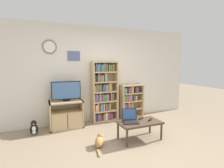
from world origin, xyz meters
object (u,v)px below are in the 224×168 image
(cat, at_px, (99,141))
(penguin_figurine, at_px, (34,128))
(remote_far_from_laptop, at_px, (141,119))
(coffee_table, at_px, (140,124))
(television, at_px, (66,91))
(remote_near_laptop, at_px, (150,120))
(laptop, at_px, (130,119))
(bookshelf_short, at_px, (130,101))
(tv_stand, at_px, (66,114))
(bookshelf_tall, at_px, (103,92))

(cat, bearing_deg, penguin_figurine, 169.11)
(remote_far_from_laptop, height_order, cat, remote_far_from_laptop)
(cat, bearing_deg, coffee_table, 29.86)
(television, distance_m, remote_near_laptop, 2.11)
(coffee_table, distance_m, laptop, 0.23)
(bookshelf_short, distance_m, remote_near_laptop, 1.49)
(bookshelf_short, relative_size, remote_near_laptop, 6.37)
(tv_stand, xyz_separation_m, penguin_figurine, (-0.74, -0.18, -0.19))
(coffee_table, height_order, remote_near_laptop, remote_near_laptop)
(television, relative_size, bookshelf_tall, 0.43)
(bookshelf_short, relative_size, penguin_figurine, 2.91)
(bookshelf_tall, distance_m, penguin_figurine, 1.92)
(television, bearing_deg, coffee_table, -45.30)
(bookshelf_tall, relative_size, remote_far_from_laptop, 10.31)
(television, bearing_deg, cat, -72.07)
(laptop, bearing_deg, cat, -160.93)
(bookshelf_short, relative_size, cat, 1.78)
(coffee_table, height_order, remote_far_from_laptop, remote_far_from_laptop)
(television, distance_m, penguin_figurine, 1.10)
(penguin_figurine, bearing_deg, remote_near_laptop, -25.85)
(bookshelf_tall, height_order, remote_near_laptop, bookshelf_tall)
(television, height_order, penguin_figurine, television)
(bookshelf_tall, relative_size, coffee_table, 1.84)
(coffee_table, height_order, laptop, laptop)
(laptop, xyz_separation_m, cat, (-0.69, -0.04, -0.35))
(tv_stand, distance_m, coffee_table, 1.85)
(television, relative_size, cat, 1.28)
(remote_near_laptop, bearing_deg, cat, -130.23)
(tv_stand, height_order, remote_far_from_laptop, tv_stand)
(bookshelf_short, relative_size, laptop, 2.58)
(tv_stand, distance_m, remote_near_laptop, 2.05)
(laptop, height_order, cat, laptop)
(bookshelf_short, bearing_deg, remote_far_from_laptop, -109.28)
(tv_stand, xyz_separation_m, remote_far_from_laptop, (1.43, -1.17, 0.05))
(coffee_table, bearing_deg, cat, 178.09)
(remote_near_laptop, bearing_deg, bookshelf_short, 129.64)
(cat, height_order, penguin_figurine, penguin_figurine)
(remote_near_laptop, xyz_separation_m, remote_far_from_laptop, (-0.15, 0.14, 0.00))
(bookshelf_tall, relative_size, laptop, 4.37)
(cat, distance_m, penguin_figurine, 1.60)
(bookshelf_tall, xyz_separation_m, bookshelf_short, (0.86, 0.01, -0.32))
(penguin_figurine, bearing_deg, bookshelf_short, 7.11)
(laptop, bearing_deg, remote_near_laptop, 5.62)
(cat, bearing_deg, remote_near_laptop, 29.83)
(laptop, relative_size, remote_near_laptop, 2.47)
(television, bearing_deg, penguin_figurine, -165.32)
(cat, xyz_separation_m, penguin_figurine, (-1.18, 1.08, 0.05))
(cat, bearing_deg, remote_far_from_laptop, 37.35)
(coffee_table, distance_m, remote_near_laptop, 0.26)
(cat, bearing_deg, bookshelf_tall, 98.74)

